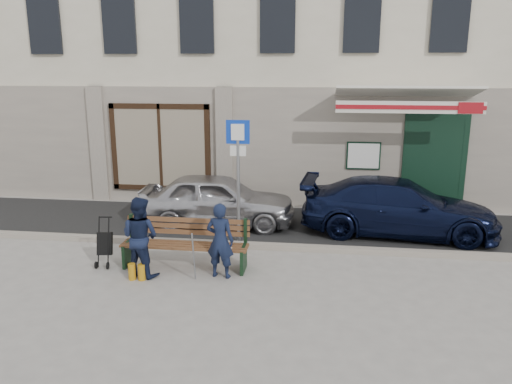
% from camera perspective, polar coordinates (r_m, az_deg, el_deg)
% --- Properties ---
extents(ground, '(80.00, 80.00, 0.00)m').
position_cam_1_polar(ground, '(9.16, -0.61, -9.76)').
color(ground, '#9E9991').
rests_on(ground, ground).
extents(asphalt_lane, '(60.00, 3.20, 0.01)m').
position_cam_1_polar(asphalt_lane, '(12.04, 1.47, -3.82)').
color(asphalt_lane, '#282828').
rests_on(asphalt_lane, ground).
extents(curb, '(60.00, 0.18, 0.12)m').
position_cam_1_polar(curb, '(10.52, 0.55, -6.19)').
color(curb, '#9E9384').
rests_on(curb, ground).
extents(building, '(20.00, 8.27, 10.00)m').
position_cam_1_polar(building, '(16.84, 3.64, 18.36)').
color(building, beige).
rests_on(building, ground).
extents(car_silver, '(3.73, 1.60, 1.26)m').
position_cam_1_polar(car_silver, '(11.96, -4.44, -0.87)').
color(car_silver, '#BABABF').
rests_on(car_silver, ground).
extents(car_navy, '(4.49, 2.15, 1.26)m').
position_cam_1_polar(car_navy, '(11.74, 15.95, -1.66)').
color(car_navy, black).
rests_on(car_navy, ground).
extents(parking_sign, '(0.49, 0.08, 2.65)m').
position_cam_1_polar(parking_sign, '(10.45, -2.06, 3.44)').
color(parking_sign, gray).
rests_on(parking_sign, ground).
extents(bench, '(2.40, 1.17, 0.98)m').
position_cam_1_polar(bench, '(9.54, -8.40, -5.96)').
color(bench, brown).
rests_on(bench, ground).
extents(man, '(0.55, 0.40, 1.39)m').
position_cam_1_polar(man, '(8.97, -4.12, -5.55)').
color(man, '#131C36').
rests_on(man, ground).
extents(woman, '(0.85, 0.74, 1.47)m').
position_cam_1_polar(woman, '(9.26, -13.10, -4.98)').
color(woman, '#141C38').
rests_on(woman, ground).
extents(stroller, '(0.30, 0.41, 0.94)m').
position_cam_1_polar(stroller, '(9.98, -16.92, -5.78)').
color(stroller, black).
rests_on(stroller, ground).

